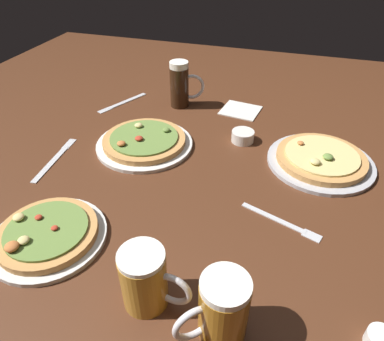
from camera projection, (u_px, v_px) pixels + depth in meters
ground_plane at (192, 180)px, 1.02m from camera, size 2.40×2.40×0.03m
pizza_plate_near at (48, 234)px, 0.80m from camera, size 0.27×0.27×0.05m
pizza_plate_far at (144, 142)px, 1.13m from camera, size 0.31×0.31×0.05m
pizza_plate_side at (321, 159)px, 1.05m from camera, size 0.32×0.32×0.05m
beer_mug_dark at (181, 85)px, 1.32m from camera, size 0.13×0.08×0.18m
beer_mug_amber at (222, 309)px, 0.60m from camera, size 0.12×0.11×0.14m
beer_mug_pale at (146, 279)px, 0.65m from camera, size 0.14×0.09×0.13m
ramekin_sauce at (243, 136)px, 1.15m from camera, size 0.07×0.07×0.04m
ramekin_butter at (381, 340)px, 0.61m from camera, size 0.05×0.05×0.03m
napkin_folded at (241, 110)px, 1.34m from camera, size 0.16×0.15×0.01m
fork_left at (282, 222)px, 0.86m from camera, size 0.20×0.09×0.01m
knife_right at (55, 158)px, 1.08m from camera, size 0.04×0.24×0.01m
knife_spare at (122, 102)px, 1.39m from camera, size 0.12×0.22×0.01m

